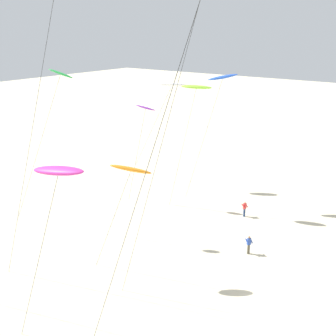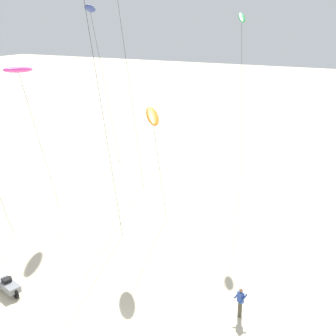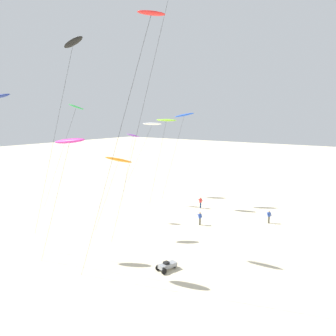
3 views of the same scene
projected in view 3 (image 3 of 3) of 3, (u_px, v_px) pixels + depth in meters
ground_plane at (216, 247)px, 34.89m from camera, size 260.00×260.00×0.00m
kite_lime at (166, 120)px, 49.21m from camera, size 1.77×4.43×13.18m
kite_blue at (184, 116)px, 51.01m from camera, size 2.30×5.28×14.20m
kite_black at (73, 45)px, 32.92m from camera, size 1.89×7.98×21.51m
kite_purple at (133, 136)px, 51.25m from camera, size 1.22×3.40×11.01m
kite_white at (152, 124)px, 56.81m from camera, size 2.53×7.42×12.54m
kite_red at (149, 20)px, 22.93m from camera, size 2.25×7.80×20.97m
kite_magenta at (69, 141)px, 28.21m from camera, size 1.64×5.59×11.96m
kite_orange at (118, 160)px, 37.12m from camera, size 2.43×4.94×9.33m
kite_green at (75, 109)px, 43.84m from camera, size 2.18×7.71×15.32m
kite_flyer_nearest at (200, 218)px, 41.71m from camera, size 0.71×0.70×1.67m
kite_flyer_middle at (269, 216)px, 42.38m from camera, size 0.72×0.73×1.67m
kite_flyer_furthest at (201, 202)px, 49.24m from camera, size 0.65×0.63×1.67m
beach_buggy at (167, 266)px, 29.58m from camera, size 2.13×1.36×0.82m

